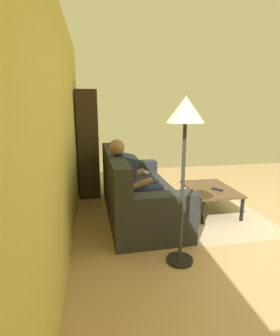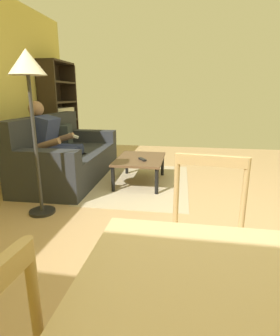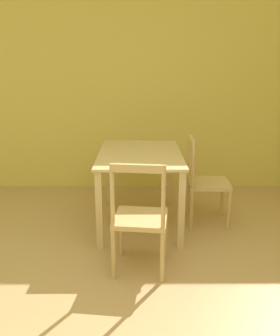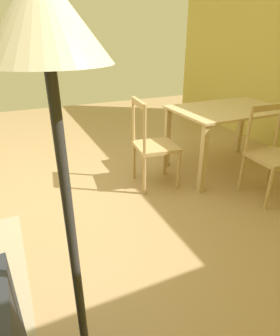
% 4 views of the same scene
% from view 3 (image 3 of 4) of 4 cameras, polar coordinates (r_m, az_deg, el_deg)
% --- Properties ---
extents(wall_side, '(0.12, 5.68, 2.68)m').
position_cam_3_polar(wall_side, '(4.94, 0.20, 12.29)').
color(wall_side, '#D2BE5D').
rests_on(wall_side, ground_plane).
extents(dining_table, '(1.26, 0.84, 0.76)m').
position_cam_3_polar(dining_table, '(3.82, -0.00, 0.59)').
color(dining_table, '#D1B27F').
rests_on(dining_table, ground_plane).
extents(dining_chair_near_wall, '(0.44, 0.44, 0.91)m').
position_cam_3_polar(dining_chair_near_wall, '(3.94, 10.08, -2.18)').
color(dining_chair_near_wall, tan).
rests_on(dining_chair_near_wall, ground_plane).
extents(dining_chair_facing_couch, '(0.47, 0.47, 0.94)m').
position_cam_3_polar(dining_chair_facing_couch, '(2.97, 0.01, -7.79)').
color(dining_chair_facing_couch, tan).
rests_on(dining_chair_facing_couch, ground_plane).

